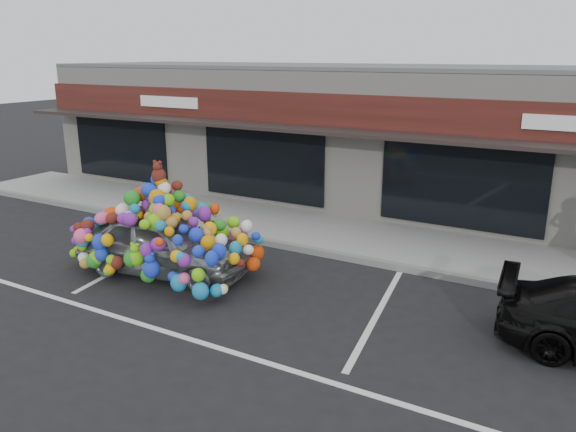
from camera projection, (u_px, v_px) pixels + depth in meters
The scene contains 8 objects.
ground at pixel (247, 288), 11.64m from camera, with size 90.00×90.00×0.00m, color black.
shop_building at pixel (390, 134), 18.09m from camera, with size 24.00×7.20×4.31m.
sidewalk at pixel (330, 233), 14.96m from camera, with size 26.00×3.00×0.15m, color gray.
kerb at pixel (303, 249), 13.71m from camera, with size 26.00×0.18×0.16m, color slate.
parking_stripe_left at pixel (139, 258), 13.32m from camera, with size 0.12×4.40×0.01m, color silver.
parking_stripe_mid at pixel (377, 313), 10.48m from camera, with size 0.12×4.40×0.01m, color silver.
lane_line at pixel (272, 364), 8.77m from camera, with size 14.00×0.12×0.01m, color silver.
toy_car at pixel (163, 237), 12.22m from camera, with size 2.84×4.38×2.43m.
Camera 1 is at (6.05, -8.93, 4.69)m, focal length 35.00 mm.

